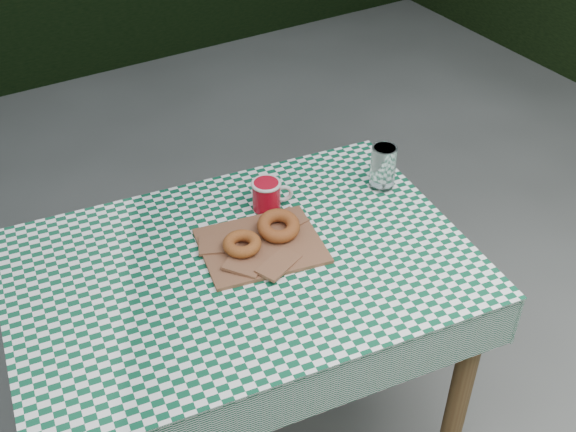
# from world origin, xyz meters

# --- Properties ---
(table) EXTENTS (1.22, 0.89, 0.75)m
(table) POSITION_xyz_m (0.01, 0.09, 0.38)
(table) COLOR brown
(table) RESTS_ON ground
(tablecloth) EXTENTS (1.24, 0.91, 0.01)m
(tablecloth) POSITION_xyz_m (0.01, 0.09, 0.75)
(tablecloth) COLOR #0B482C
(tablecloth) RESTS_ON table
(paper_bag) EXTENTS (0.34, 0.30, 0.02)m
(paper_bag) POSITION_xyz_m (0.08, 0.12, 0.76)
(paper_bag) COLOR brown
(paper_bag) RESTS_ON tablecloth
(bagel_front) EXTENTS (0.10, 0.10, 0.03)m
(bagel_front) POSITION_xyz_m (0.03, 0.12, 0.79)
(bagel_front) COLOR #A25821
(bagel_front) RESTS_ON paper_bag
(bagel_back) EXTENTS (0.14, 0.14, 0.04)m
(bagel_back) POSITION_xyz_m (0.14, 0.14, 0.79)
(bagel_back) COLOR #934D1E
(bagel_back) RESTS_ON paper_bag
(coffee_mug) EXTENTS (0.20, 0.20, 0.09)m
(coffee_mug) POSITION_xyz_m (0.18, 0.26, 0.80)
(coffee_mug) COLOR #A70A1B
(coffee_mug) RESTS_ON tablecloth
(drinking_glass) EXTENTS (0.08, 0.08, 0.13)m
(drinking_glass) POSITION_xyz_m (0.51, 0.18, 0.82)
(drinking_glass) COLOR white
(drinking_glass) RESTS_ON tablecloth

